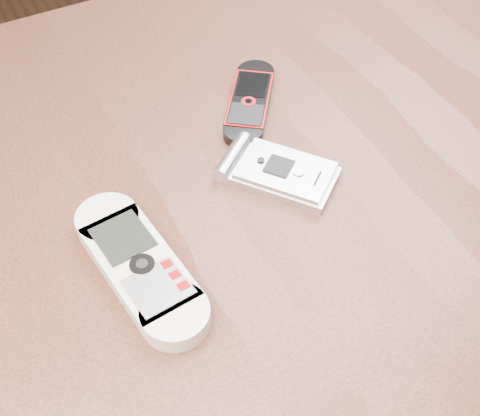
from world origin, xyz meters
The scene contains 4 objects.
table centered at (0.00, 0.00, 0.64)m, with size 1.20×0.80×0.75m.
nokia_white centered at (-0.10, -0.02, 0.76)m, with size 0.06×0.17×0.02m, color silver.
nokia_black_red centered at (0.08, 0.13, 0.76)m, with size 0.04×0.13×0.01m, color black.
motorola_razr centered at (0.06, 0.02, 0.76)m, with size 0.06×0.11×0.02m, color #B6B6BA.
Camera 1 is at (-0.17, -0.35, 1.21)m, focal length 50.00 mm.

